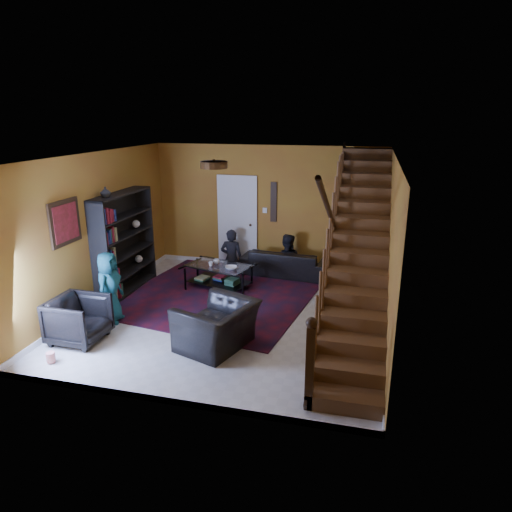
{
  "coord_description": "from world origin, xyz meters",
  "views": [
    {
      "loc": [
        2.25,
        -7.19,
        3.46
      ],
      "look_at": [
        0.33,
        0.4,
        1.0
      ],
      "focal_mm": 32.0,
      "sensor_mm": 36.0,
      "label": 1
    }
  ],
  "objects": [
    {
      "name": "armchair_right",
      "position": [
        0.12,
        -1.21,
        0.36
      ],
      "size": [
        1.27,
        1.36,
        0.72
      ],
      "primitive_type": "imported",
      "rotation": [
        0.0,
        0.0,
        -1.9
      ],
      "color": "black",
      "rests_on": "floor"
    },
    {
      "name": "cup_a",
      "position": [
        -0.73,
        1.27,
        0.54
      ],
      "size": [
        0.15,
        0.15,
        0.1
      ],
      "primitive_type": "imported",
      "rotation": [
        0.0,
        0.0,
        0.25
      ],
      "color": "#999999",
      "rests_on": "coffee_table"
    },
    {
      "name": "framed_picture",
      "position": [
        -2.57,
        -0.9,
        1.75
      ],
      "size": [
        0.04,
        0.74,
        0.74
      ],
      "primitive_type": "cube",
      "color": "maroon",
      "rests_on": "room"
    },
    {
      "name": "person_adult_a",
      "position": [
        -0.74,
        2.35,
        0.25
      ],
      "size": [
        0.54,
        0.37,
        1.41
      ],
      "primitive_type": "imported",
      "rotation": [
        0.0,
        0.0,
        3.22
      ],
      "color": "black",
      "rests_on": "sofa"
    },
    {
      "name": "cup_b",
      "position": [
        -0.8,
        1.1,
        0.53
      ],
      "size": [
        0.11,
        0.11,
        0.09
      ],
      "primitive_type": "imported",
      "rotation": [
        0.0,
        0.0,
        -0.17
      ],
      "color": "#999999",
      "rests_on": "coffee_table"
    },
    {
      "name": "vase",
      "position": [
        -2.41,
        0.1,
        2.1
      ],
      "size": [
        0.18,
        0.18,
        0.19
      ],
      "primitive_type": "imported",
      "color": "#999999",
      "rests_on": "bookshelf"
    },
    {
      "name": "popcorn_bucket",
      "position": [
        -2.06,
        -2.25,
        0.09
      ],
      "size": [
        0.14,
        0.14,
        0.14
      ],
      "primitive_type": "cylinder",
      "rotation": [
        0.0,
        0.0,
        0.08
      ],
      "color": "red",
      "rests_on": "rug"
    },
    {
      "name": "wall_hanging",
      "position": [
        0.15,
        2.73,
        1.55
      ],
      "size": [
        0.14,
        0.03,
        0.9
      ],
      "primitive_type": "cube",
      "color": "black",
      "rests_on": "room"
    },
    {
      "name": "rug",
      "position": [
        -0.5,
        1.0,
        0.01
      ],
      "size": [
        4.07,
        4.49,
        0.02
      ],
      "primitive_type": "cube",
      "rotation": [
        0.0,
        0.0,
        -0.15
      ],
      "color": "#450C17",
      "rests_on": "floor"
    },
    {
      "name": "bookshelf",
      "position": [
        -2.4,
        0.6,
        0.96
      ],
      "size": [
        0.35,
        1.8,
        2.0
      ],
      "color": "black",
      "rests_on": "floor"
    },
    {
      "name": "floor",
      "position": [
        0.0,
        0.0,
        0.0
      ],
      "size": [
        5.5,
        5.5,
        0.0
      ],
      "primitive_type": "plane",
      "color": "beige",
      "rests_on": "ground"
    },
    {
      "name": "bowl",
      "position": [
        -0.34,
        1.02,
        0.51
      ],
      "size": [
        0.29,
        0.29,
        0.06
      ],
      "primitive_type": "imported",
      "rotation": [
        0.0,
        0.0,
        0.24
      ],
      "color": "#999999",
      "rests_on": "coffee_table"
    },
    {
      "name": "person_adult_b",
      "position": [
        0.54,
        2.35,
        0.24
      ],
      "size": [
        0.69,
        0.55,
        1.38
      ],
      "primitive_type": "imported",
      "rotation": [
        0.0,
        0.0,
        3.18
      ],
      "color": "black",
      "rests_on": "sofa"
    },
    {
      "name": "staircase",
      "position": [
        2.12,
        -0.0,
        1.4
      ],
      "size": [
        0.95,
        5.02,
        3.18
      ],
      "color": "brown",
      "rests_on": "floor"
    },
    {
      "name": "door",
      "position": [
        -0.7,
        2.73,
        1.02
      ],
      "size": [
        0.82,
        0.05,
        2.05
      ],
      "primitive_type": "cube",
      "color": "silver",
      "rests_on": "floor"
    },
    {
      "name": "ceiling_fixture",
      "position": [
        0.0,
        -0.8,
        2.74
      ],
      "size": [
        0.4,
        0.4,
        0.1
      ],
      "primitive_type": "cylinder",
      "color": "#3F2814",
      "rests_on": "room"
    },
    {
      "name": "armchair_left",
      "position": [
        -2.05,
        -1.55,
        0.37
      ],
      "size": [
        0.82,
        0.79,
        0.73
      ],
      "primitive_type": "imported",
      "rotation": [
        0.0,
        0.0,
        1.55
      ],
      "color": "black",
      "rests_on": "floor"
    },
    {
      "name": "coffee_table",
      "position": [
        -0.66,
        1.2,
        0.28
      ],
      "size": [
        1.43,
        1.07,
        0.49
      ],
      "rotation": [
        0.0,
        0.0,
        -0.28
      ],
      "color": "black",
      "rests_on": "floor"
    },
    {
      "name": "sofa",
      "position": [
        0.54,
        2.3,
        0.29
      ],
      "size": [
        2.03,
        0.95,
        0.57
      ],
      "primitive_type": "imported",
      "rotation": [
        0.0,
        0.0,
        3.05
      ],
      "color": "black",
      "rests_on": "floor"
    },
    {
      "name": "person_child",
      "position": [
        -1.95,
        -0.79,
        0.63
      ],
      "size": [
        0.44,
        0.64,
        1.25
      ],
      "primitive_type": "imported",
      "rotation": [
        0.0,
        0.0,
        1.65
      ],
      "color": "#18585D",
      "rests_on": "armchair_left"
    },
    {
      "name": "room",
      "position": [
        -1.33,
        1.33,
        0.05
      ],
      "size": [
        5.5,
        5.5,
        5.5
      ],
      "color": "#A78225",
      "rests_on": "ground"
    }
  ]
}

